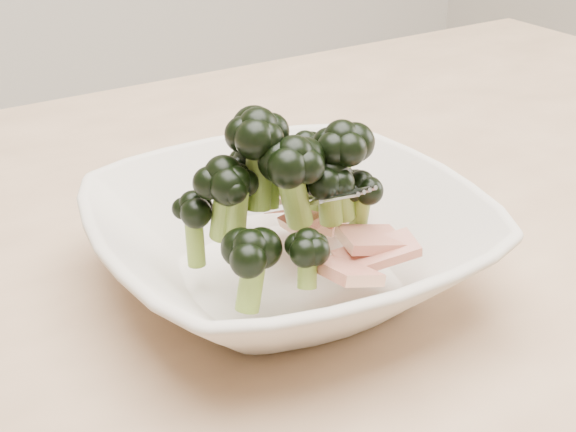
{
  "coord_description": "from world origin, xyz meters",
  "views": [
    {
      "loc": [
        -0.32,
        -0.43,
        1.04
      ],
      "look_at": [
        -0.08,
        -0.05,
        0.8
      ],
      "focal_mm": 50.0,
      "sensor_mm": 36.0,
      "label": 1
    }
  ],
  "objects": [
    {
      "name": "dining_table",
      "position": [
        0.0,
        0.0,
        0.65
      ],
      "size": [
        1.2,
        0.8,
        0.75
      ],
      "color": "tan",
      "rests_on": "ground"
    },
    {
      "name": "broccoli_dish",
      "position": [
        -0.08,
        -0.05,
        0.79
      ],
      "size": [
        0.27,
        0.27,
        0.13
      ],
      "color": "beige",
      "rests_on": "dining_table"
    }
  ]
}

